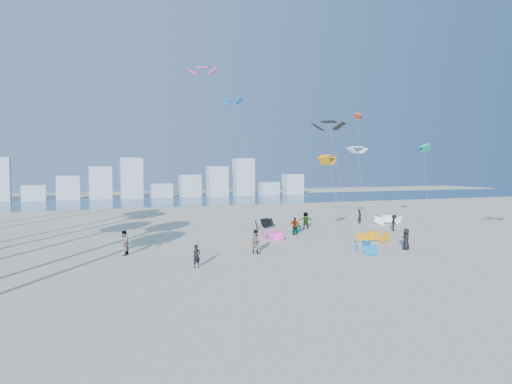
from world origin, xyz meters
name	(u,v)px	position (x,y,z in m)	size (l,w,h in m)	color
ground	(316,295)	(0.00, 0.00, 0.00)	(220.00, 220.00, 0.00)	beige
ocean	(131,202)	(0.00, 72.00, 0.01)	(220.00, 220.00, 0.00)	navy
kitesurfer_near	(197,256)	(-4.01, 8.91, 0.76)	(0.56, 0.37, 1.53)	black
kitesurfer_mid	(255,242)	(1.53, 12.42, 0.92)	(0.89, 0.69, 1.83)	gray
kitesurfers_far	(310,227)	(9.76, 19.07, 0.89)	(28.64, 17.17, 1.86)	black
grounded_kites	(329,230)	(11.95, 19.30, 0.46)	(19.62, 19.38, 1.00)	#F035BB
flying_kites	(328,120)	(13.81, 22.81, 11.46)	(29.78, 27.42, 18.62)	orange
distant_skyline	(119,184)	(-1.19, 82.00, 3.09)	(85.00, 3.00, 8.40)	#9EADBF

